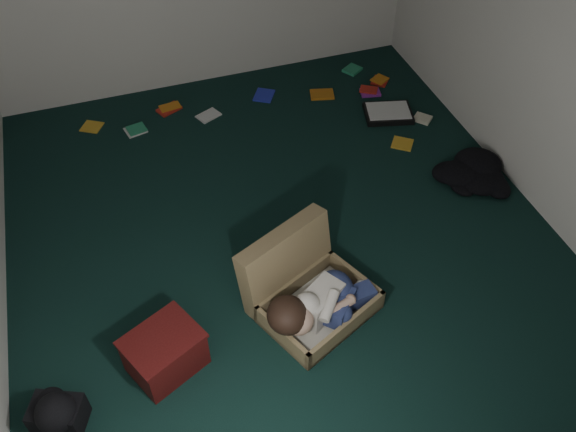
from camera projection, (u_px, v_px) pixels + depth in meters
floor at (282, 235)px, 4.65m from camera, size 4.50×4.50×0.00m
wall_front at (473, 425)px, 2.23m from camera, size 4.50×0.00×4.50m
wall_right at (557, 37)px, 4.16m from camera, size 0.00×4.50×4.50m
suitcase at (305, 287)px, 4.10m from camera, size 0.95×0.94×0.53m
person at (319, 304)px, 3.95m from camera, size 0.80×0.43×0.33m
maroon_bin at (165, 352)px, 3.75m from camera, size 0.56×0.51×0.31m
backpack at (58, 414)px, 3.52m from camera, size 0.45×0.41×0.22m
clothing_pile at (473, 177)px, 5.00m from camera, size 0.50×0.43×0.14m
paper_tray at (388, 113)px, 5.68m from camera, size 0.50×0.42×0.06m
book_scatter at (285, 106)px, 5.78m from camera, size 3.09×1.42×0.02m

